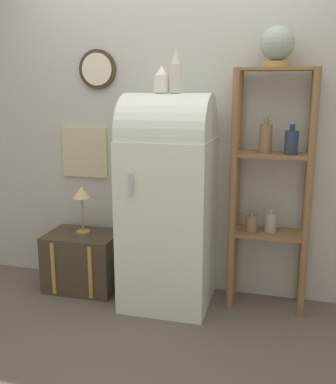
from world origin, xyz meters
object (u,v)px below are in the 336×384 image
Objects in this scene: suitcase_trunk at (83,261)px; vase_left at (162,80)px; globe at (277,45)px; vase_center at (176,72)px; refrigerator at (168,198)px; desk_lamp at (82,197)px.

vase_left is (0.68, -0.06, 1.41)m from suitcase_trunk.
suitcase_trunk is at bearing -177.11° from globe.
vase_left is 0.62× the size of vase_center.
suitcase_trunk is 2.12× the size of globe.
suitcase_trunk is 2.17m from globe.
refrigerator is 0.83m from vase_left.
desk_lamp is at bearing -178.32° from globe.
vase_center is (-0.65, -0.14, -0.17)m from globe.
vase_center is (0.78, -0.07, 1.46)m from suitcase_trunk.
vase_left reaches higher than suitcase_trunk.
vase_center reaches higher than desk_lamp.
vase_left is 0.47× the size of desk_lamp.
globe is 1.81m from desk_lamp.
vase_center reaches higher than suitcase_trunk.
desk_lamp is (-0.68, 0.09, -0.88)m from vase_left.
globe is (0.71, 0.12, 1.05)m from refrigerator.
vase_left is 0.11m from vase_center.
vase_left reaches higher than desk_lamp.
suitcase_trunk is 3.14× the size of vase_left.
suitcase_trunk is 1.66m from vase_center.
refrigerator is at bearing -6.45° from desk_lamp.
desk_lamp is at bearing 93.21° from suitcase_trunk.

